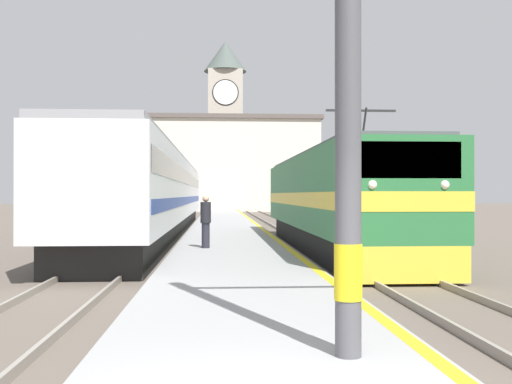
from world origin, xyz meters
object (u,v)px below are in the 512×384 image
(catenary_mast, at_px, (358,24))
(locomotive_train, at_px, (332,201))
(passenger_train, at_px, (160,193))
(clock_tower, at_px, (225,119))
(person_on_platform, at_px, (206,220))

(catenary_mast, bearing_deg, locomotive_train, 80.04)
(passenger_train, distance_m, catenary_mast, 24.94)
(locomotive_train, distance_m, clock_tower, 63.34)
(locomotive_train, relative_size, clock_tower, 0.74)
(catenary_mast, distance_m, person_on_platform, 13.48)
(person_on_platform, bearing_deg, clock_tower, 88.67)
(clock_tower, bearing_deg, locomotive_train, -87.23)
(locomotive_train, xyz_separation_m, passenger_train, (-7.06, 9.55, 0.30))
(catenary_mast, relative_size, person_on_platform, 4.18)
(person_on_platform, distance_m, clock_tower, 65.21)
(passenger_train, bearing_deg, catenary_mast, -79.72)
(locomotive_train, bearing_deg, passenger_train, 126.50)
(catenary_mast, distance_m, clock_tower, 77.76)
(person_on_platform, bearing_deg, locomotive_train, 22.33)
(locomotive_train, height_order, clock_tower, clock_tower)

